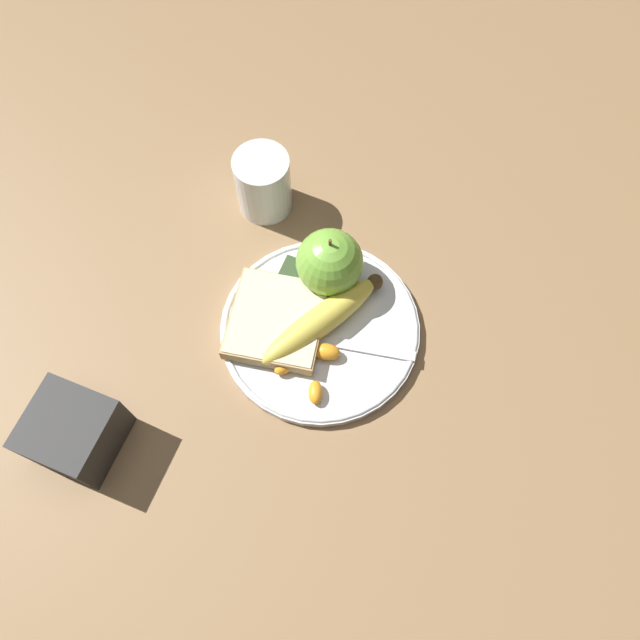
# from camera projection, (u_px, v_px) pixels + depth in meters

# --- Properties ---
(ground_plane) EXTENTS (3.00, 3.00, 0.00)m
(ground_plane) POSITION_uv_depth(u_px,v_px,m) (320.00, 331.00, 0.75)
(ground_plane) COLOR olive
(plate) EXTENTS (0.24, 0.24, 0.01)m
(plate) POSITION_uv_depth(u_px,v_px,m) (320.00, 328.00, 0.74)
(plate) COLOR silver
(plate) RESTS_ON ground_plane
(juice_glass) EXTENTS (0.07, 0.07, 0.09)m
(juice_glass) POSITION_uv_depth(u_px,v_px,m) (263.00, 185.00, 0.79)
(juice_glass) COLOR silver
(juice_glass) RESTS_ON ground_plane
(apple) EXTENTS (0.08, 0.08, 0.09)m
(apple) POSITION_uv_depth(u_px,v_px,m) (330.00, 262.00, 0.73)
(apple) COLOR #72B23D
(apple) RESTS_ON plate
(banana) EXTENTS (0.16, 0.11, 0.03)m
(banana) POSITION_uv_depth(u_px,v_px,m) (326.00, 317.00, 0.72)
(banana) COLOR #E0CC4C
(banana) RESTS_ON plate
(bread_slice) EXTENTS (0.13, 0.13, 0.02)m
(bread_slice) POSITION_uv_depth(u_px,v_px,m) (277.00, 320.00, 0.73)
(bread_slice) COLOR tan
(bread_slice) RESTS_ON plate
(fork) EXTENTS (0.06, 0.20, 0.00)m
(fork) POSITION_uv_depth(u_px,v_px,m) (315.00, 339.00, 0.73)
(fork) COLOR silver
(fork) RESTS_ON plate
(jam_packet) EXTENTS (0.04, 0.03, 0.02)m
(jam_packet) POSITION_uv_depth(u_px,v_px,m) (294.00, 278.00, 0.75)
(jam_packet) COLOR silver
(jam_packet) RESTS_ON plate
(orange_segment_0) EXTENTS (0.03, 0.04, 0.02)m
(orange_segment_0) POSITION_uv_depth(u_px,v_px,m) (326.00, 352.00, 0.71)
(orange_segment_0) COLOR orange
(orange_segment_0) RESTS_ON plate
(orange_segment_1) EXTENTS (0.03, 0.04, 0.02)m
(orange_segment_1) POSITION_uv_depth(u_px,v_px,m) (290.00, 357.00, 0.71)
(orange_segment_1) COLOR orange
(orange_segment_1) RESTS_ON plate
(orange_segment_2) EXTENTS (0.03, 0.02, 0.02)m
(orange_segment_2) POSITION_uv_depth(u_px,v_px,m) (315.00, 392.00, 0.69)
(orange_segment_2) COLOR orange
(orange_segment_2) RESTS_ON plate
(orange_segment_3) EXTENTS (0.03, 0.02, 0.02)m
(orange_segment_3) POSITION_uv_depth(u_px,v_px,m) (287.00, 349.00, 0.71)
(orange_segment_3) COLOR orange
(orange_segment_3) RESTS_ON plate
(orange_segment_4) EXTENTS (0.03, 0.03, 0.02)m
(orange_segment_4) POSITION_uv_depth(u_px,v_px,m) (285.00, 365.00, 0.71)
(orange_segment_4) COLOR orange
(orange_segment_4) RESTS_ON plate
(condiment_caddy) EXTENTS (0.08, 0.08, 0.07)m
(condiment_caddy) POSITION_uv_depth(u_px,v_px,m) (74.00, 432.00, 0.66)
(condiment_caddy) COLOR #2D2D2D
(condiment_caddy) RESTS_ON ground_plane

